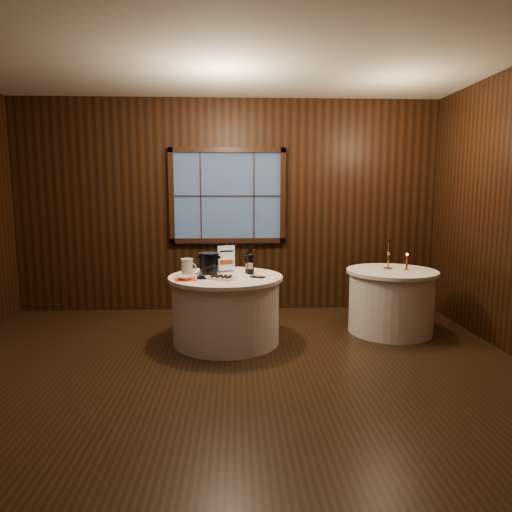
{
  "coord_description": "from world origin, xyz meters",
  "views": [
    {
      "loc": [
        0.12,
        -4.05,
        1.7
      ],
      "look_at": [
        0.34,
        0.9,
        1.01
      ],
      "focal_mm": 32.0,
      "sensor_mm": 36.0,
      "label": 1
    }
  ],
  "objects_px": {
    "side_table": "(391,301)",
    "grape_bunch": "(202,277)",
    "chocolate_plate": "(222,277)",
    "port_bottle_left": "(248,263)",
    "port_bottle_right": "(251,262)",
    "ice_bucket": "(209,263)",
    "chocolate_box": "(258,277)",
    "cracker_bowl": "(185,278)",
    "red_candle": "(407,264)",
    "sign_stand": "(226,263)",
    "glass_pitcher": "(187,267)",
    "brass_candlestick": "(388,258)",
    "main_table": "(226,309)"
  },
  "relations": [
    {
      "from": "port_bottle_right",
      "to": "red_candle",
      "type": "relative_size",
      "value": 1.57
    },
    {
      "from": "main_table",
      "to": "grape_bunch",
      "type": "height_order",
      "value": "grape_bunch"
    },
    {
      "from": "side_table",
      "to": "brass_candlestick",
      "type": "distance_m",
      "value": 0.52
    },
    {
      "from": "chocolate_plate",
      "to": "ice_bucket",
      "type": "bearing_deg",
      "value": 115.37
    },
    {
      "from": "red_candle",
      "to": "sign_stand",
      "type": "bearing_deg",
      "value": -178.15
    },
    {
      "from": "sign_stand",
      "to": "red_candle",
      "type": "xyz_separation_m",
      "value": [
        2.17,
        0.07,
        -0.03
      ]
    },
    {
      "from": "port_bottle_right",
      "to": "cracker_bowl",
      "type": "bearing_deg",
      "value": -152.32
    },
    {
      "from": "sign_stand",
      "to": "chocolate_plate",
      "type": "height_order",
      "value": "sign_stand"
    },
    {
      "from": "side_table",
      "to": "cracker_bowl",
      "type": "bearing_deg",
      "value": -167.99
    },
    {
      "from": "chocolate_box",
      "to": "brass_candlestick",
      "type": "distance_m",
      "value": 1.68
    },
    {
      "from": "port_bottle_left",
      "to": "grape_bunch",
      "type": "xyz_separation_m",
      "value": [
        -0.51,
        -0.32,
        -0.1
      ]
    },
    {
      "from": "grape_bunch",
      "to": "glass_pitcher",
      "type": "xyz_separation_m",
      "value": [
        -0.18,
        0.18,
        0.08
      ]
    },
    {
      "from": "ice_bucket",
      "to": "brass_candlestick",
      "type": "relative_size",
      "value": 0.63
    },
    {
      "from": "side_table",
      "to": "brass_candlestick",
      "type": "relative_size",
      "value": 2.81
    },
    {
      "from": "chocolate_box",
      "to": "glass_pitcher",
      "type": "height_order",
      "value": "glass_pitcher"
    },
    {
      "from": "main_table",
      "to": "brass_candlestick",
      "type": "height_order",
      "value": "brass_candlestick"
    },
    {
      "from": "sign_stand",
      "to": "cracker_bowl",
      "type": "bearing_deg",
      "value": -153.9
    },
    {
      "from": "cracker_bowl",
      "to": "red_candle",
      "type": "relative_size",
      "value": 0.76
    },
    {
      "from": "ice_bucket",
      "to": "red_candle",
      "type": "distance_m",
      "value": 2.37
    },
    {
      "from": "main_table",
      "to": "chocolate_box",
      "type": "bearing_deg",
      "value": -18.77
    },
    {
      "from": "side_table",
      "to": "chocolate_box",
      "type": "xyz_separation_m",
      "value": [
        -1.64,
        -0.42,
        0.39
      ]
    },
    {
      "from": "sign_stand",
      "to": "glass_pitcher",
      "type": "height_order",
      "value": "sign_stand"
    },
    {
      "from": "glass_pitcher",
      "to": "brass_candlestick",
      "type": "height_order",
      "value": "brass_candlestick"
    },
    {
      "from": "chocolate_box",
      "to": "cracker_bowl",
      "type": "height_order",
      "value": "cracker_bowl"
    },
    {
      "from": "port_bottle_right",
      "to": "chocolate_box",
      "type": "xyz_separation_m",
      "value": [
        0.07,
        -0.21,
        -0.13
      ]
    },
    {
      "from": "side_table",
      "to": "red_candle",
      "type": "distance_m",
      "value": 0.49
    },
    {
      "from": "side_table",
      "to": "glass_pitcher",
      "type": "relative_size",
      "value": 5.45
    },
    {
      "from": "chocolate_plate",
      "to": "port_bottle_left",
      "type": "bearing_deg",
      "value": 48.49
    },
    {
      "from": "port_bottle_left",
      "to": "cracker_bowl",
      "type": "distance_m",
      "value": 0.78
    },
    {
      "from": "side_table",
      "to": "grape_bunch",
      "type": "height_order",
      "value": "grape_bunch"
    },
    {
      "from": "red_candle",
      "to": "chocolate_box",
      "type": "bearing_deg",
      "value": -167.63
    },
    {
      "from": "glass_pitcher",
      "to": "chocolate_box",
      "type": "bearing_deg",
      "value": 10.42
    },
    {
      "from": "sign_stand",
      "to": "ice_bucket",
      "type": "relative_size",
      "value": 1.36
    },
    {
      "from": "red_candle",
      "to": "cracker_bowl",
      "type": "bearing_deg",
      "value": -169.24
    },
    {
      "from": "ice_bucket",
      "to": "chocolate_plate",
      "type": "distance_m",
      "value": 0.37
    },
    {
      "from": "port_bottle_left",
      "to": "ice_bucket",
      "type": "distance_m",
      "value": 0.45
    },
    {
      "from": "side_table",
      "to": "main_table",
      "type": "bearing_deg",
      "value": -171.47
    },
    {
      "from": "port_bottle_left",
      "to": "side_table",
      "type": "bearing_deg",
      "value": 14.03
    },
    {
      "from": "sign_stand",
      "to": "port_bottle_right",
      "type": "distance_m",
      "value": 0.31
    },
    {
      "from": "side_table",
      "to": "chocolate_plate",
      "type": "xyz_separation_m",
      "value": [
        -2.04,
        -0.49,
        0.4
      ]
    },
    {
      "from": "chocolate_plate",
      "to": "glass_pitcher",
      "type": "xyz_separation_m",
      "value": [
        -0.39,
        0.19,
        0.08
      ]
    },
    {
      "from": "sign_stand",
      "to": "red_candle",
      "type": "height_order",
      "value": "sign_stand"
    },
    {
      "from": "grape_bunch",
      "to": "cracker_bowl",
      "type": "height_order",
      "value": "cracker_bowl"
    },
    {
      "from": "chocolate_plate",
      "to": "grape_bunch",
      "type": "relative_size",
      "value": 1.98
    },
    {
      "from": "port_bottle_right",
      "to": "main_table",
      "type": "bearing_deg",
      "value": -158.39
    },
    {
      "from": "port_bottle_left",
      "to": "port_bottle_right",
      "type": "xyz_separation_m",
      "value": [
        0.03,
        -0.06,
        0.02
      ]
    },
    {
      "from": "chocolate_box",
      "to": "grape_bunch",
      "type": "bearing_deg",
      "value": -146.0
    },
    {
      "from": "ice_bucket",
      "to": "cracker_bowl",
      "type": "distance_m",
      "value": 0.44
    },
    {
      "from": "main_table",
      "to": "cracker_bowl",
      "type": "distance_m",
      "value": 0.63
    },
    {
      "from": "sign_stand",
      "to": "port_bottle_right",
      "type": "relative_size",
      "value": 1.02
    }
  ]
}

